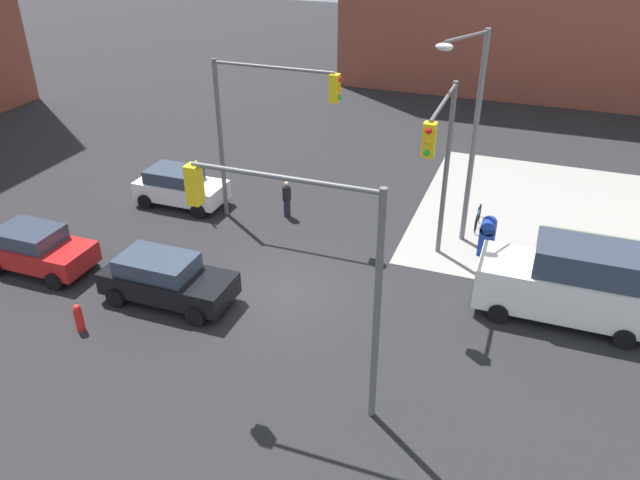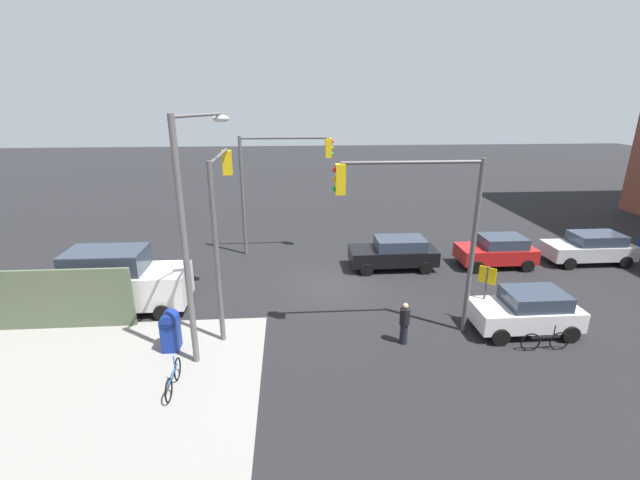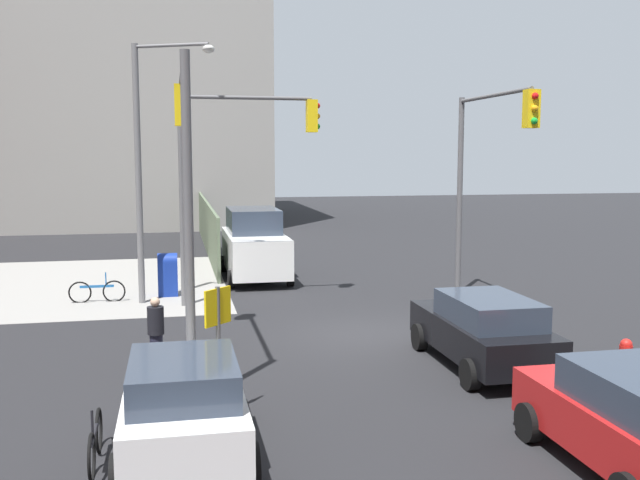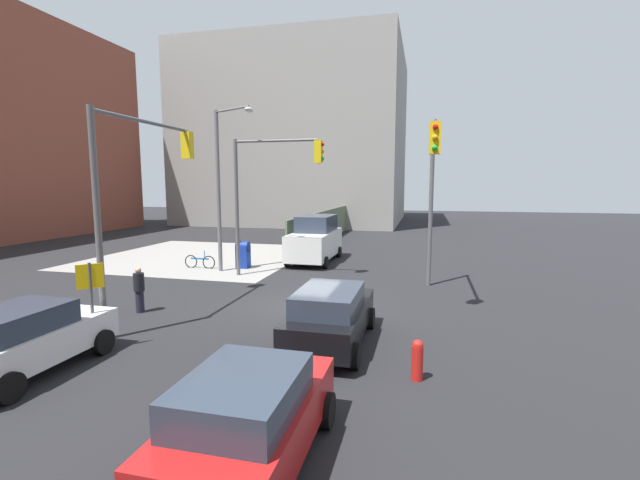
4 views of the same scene
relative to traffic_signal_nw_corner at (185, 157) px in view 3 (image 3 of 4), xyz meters
The scene contains 18 objects.
ground_plane 6.93m from the traffic_signal_nw_corner, 60.44° to the right, with size 120.00×120.00×0.00m, color black.
sidewalk_corner 13.23m from the traffic_signal_nw_corner, 21.28° to the left, with size 12.00×12.00×0.01m, color gray.
construction_fence 22.28m from the traffic_signal_nw_corner, ahead, with size 22.86×0.12×2.40m, color #56664C.
building_loft_east 39.37m from the traffic_signal_nw_corner, ahead, with size 20.00×24.00×19.43m.
traffic_signal_nw_corner is the anchor object (origin of this frame).
traffic_signal_se_corner 10.38m from the traffic_signal_nw_corner, 60.15° to the right, with size 5.00×0.36×6.50m.
traffic_signal_ne_corner 7.24m from the traffic_signal_nw_corner, 13.03° to the right, with size 0.36×4.39×6.50m.
street_lamp_corner 7.65m from the traffic_signal_nw_corner, ahead, with size 1.42×2.44×8.00m.
warning_sign_two_way 4.14m from the traffic_signal_nw_corner, behind, with size 0.48×0.48×2.40m.
mailbox_blue 9.57m from the traffic_signal_nw_corner, ahead, with size 0.56×0.64×1.43m.
fire_hydrant 9.93m from the traffic_signal_nw_corner, 105.71° to the right, with size 0.26×0.26×0.94m.
sedan_red 9.54m from the traffic_signal_nw_corner, 134.61° to the right, with size 3.85×2.02×1.62m.
hatchback_black 7.41m from the traffic_signal_nw_corner, 96.99° to the right, with size 4.40×2.02×1.62m.
coupe_white 5.67m from the traffic_signal_nw_corner, behind, with size 3.83×2.02×1.62m.
van_white_delivery 12.38m from the traffic_signal_nw_corner, 13.09° to the right, with size 5.40×2.32×2.62m.
pedestrian_crossing 3.90m from the traffic_signal_nw_corner, 51.71° to the left, with size 0.36×0.36×1.59m.
bicycle_leaning_on_fence 9.59m from the traffic_signal_nw_corner, 18.30° to the left, with size 0.05×1.75×0.97m.
bicycle_at_crosswalk 6.20m from the traffic_signal_nw_corner, 160.56° to the left, with size 1.75×0.05×0.97m.
Camera 3 is at (-17.57, 4.76, 4.66)m, focal length 40.00 mm.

